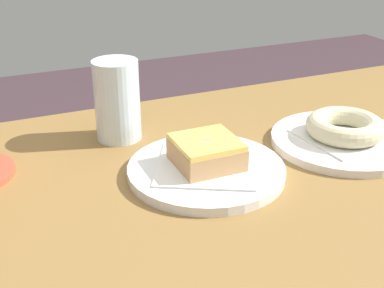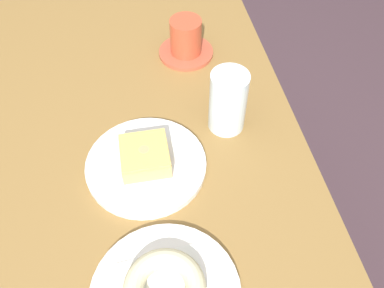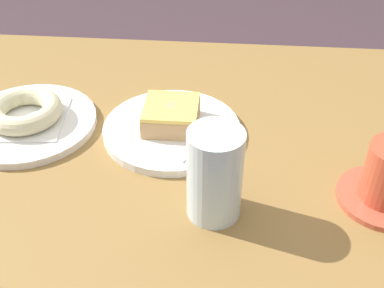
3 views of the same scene
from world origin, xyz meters
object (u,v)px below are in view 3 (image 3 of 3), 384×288
object	(u,v)px
donut_glazed_square	(171,115)
donut_sugar_ring	(24,110)
water_glass	(215,174)
plate_glazed_square	(172,129)
plate_sugar_ring	(27,123)

from	to	relation	value
donut_glazed_square	donut_sugar_ring	xyz separation A→B (m)	(-0.24, -0.00, -0.00)
donut_glazed_square	water_glass	xyz separation A→B (m)	(0.08, -0.17, 0.03)
plate_glazed_square	donut_sugar_ring	xyz separation A→B (m)	(-0.24, -0.00, 0.02)
plate_glazed_square	water_glass	distance (m)	0.20
donut_glazed_square	plate_sugar_ring	world-z (taller)	donut_glazed_square
plate_glazed_square	donut_glazed_square	bearing A→B (deg)	-90.00
donut_sugar_ring	water_glass	distance (m)	0.36
plate_glazed_square	donut_glazed_square	distance (m)	0.03
donut_sugar_ring	plate_glazed_square	bearing A→B (deg)	0.38
plate_sugar_ring	plate_glazed_square	bearing A→B (deg)	0.38
water_glass	plate_sugar_ring	bearing A→B (deg)	152.12
plate_sugar_ring	donut_sugar_ring	bearing A→B (deg)	0.00
plate_sugar_ring	donut_sugar_ring	world-z (taller)	donut_sugar_ring
donut_glazed_square	water_glass	distance (m)	0.19
donut_glazed_square	water_glass	bearing A→B (deg)	-65.64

